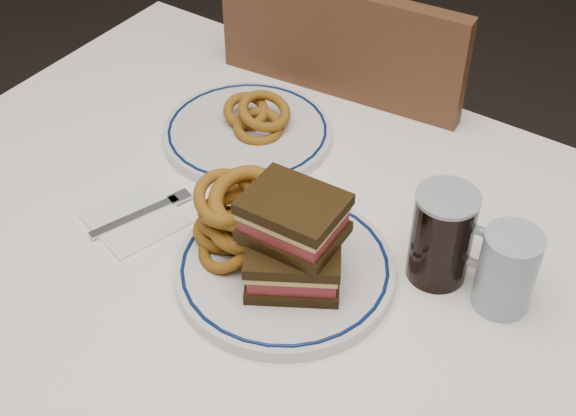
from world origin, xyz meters
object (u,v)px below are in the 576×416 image
Objects in this scene: chair_far at (358,161)px; far_plate at (248,132)px; beer_mug at (444,236)px; main_plate at (285,269)px; reuben_sandwich at (293,241)px.

far_plate is (-0.04, -0.31, 0.25)m from chair_far.
main_plate is at bearing -144.96° from beer_mug.
beer_mug is 0.50× the size of far_plate.
beer_mug is at bearing 35.04° from main_plate.
main_plate is at bearing -71.01° from chair_far.
reuben_sandwich is (0.20, -0.54, 0.32)m from chair_far.
main_plate is 0.31m from far_plate.
main_plate is 0.07m from reuben_sandwich.
main_plate is 0.21m from beer_mug.
chair_far reaches higher than far_plate.
chair_far is 6.94× the size of beer_mug.
far_plate is (-0.22, 0.22, -0.00)m from main_plate.
main_plate is at bearing 155.26° from reuben_sandwich.
main_plate is 2.15× the size of beer_mug.
reuben_sandwich is (0.02, -0.01, 0.07)m from main_plate.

